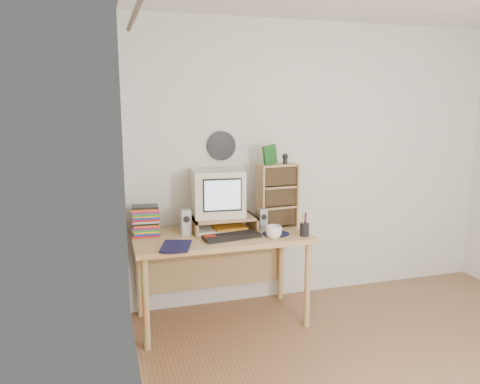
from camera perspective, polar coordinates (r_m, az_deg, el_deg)
back_wall at (r=4.38m, az=9.56°, el=3.57°), size 3.50×0.00×3.50m
left_wall at (r=2.22m, az=-11.66°, el=-3.54°), size 0.00×3.50×3.50m
curtain at (r=2.72m, az=-11.66°, el=-3.10°), size 0.00×2.20×2.20m
wall_disc at (r=4.02m, az=-2.28°, el=5.65°), size 0.25×0.02×0.25m
desk at (r=3.89m, az=-2.57°, el=-6.82°), size 1.40×0.70×0.75m
monitor_riser at (r=3.87m, az=-2.01°, el=-3.37°), size 0.52×0.30×0.12m
crt_monitor at (r=3.86m, az=-2.72°, el=-0.12°), size 0.43×0.43×0.38m
speaker_left at (r=3.78m, az=-6.64°, el=-3.63°), size 0.08×0.08×0.21m
speaker_right at (r=3.90m, az=2.75°, el=-3.32°), size 0.07×0.07×0.18m
keyboard at (r=3.67m, az=-1.01°, el=-5.43°), size 0.47×0.21×0.03m
dvd_stack at (r=3.79m, az=-11.41°, el=-3.10°), size 0.22×0.16×0.29m
cd_rack at (r=3.98m, az=4.53°, el=-0.41°), size 0.33×0.19×0.54m
mug at (r=3.67m, az=4.14°, el=-4.89°), size 0.13×0.13×0.10m
diary at (r=3.48m, az=-9.52°, el=-6.35°), size 0.30×0.25×0.05m
mousepad at (r=3.80m, az=4.39°, el=-5.10°), size 0.27×0.27×0.00m
pen_cup at (r=3.75m, az=7.87°, el=-4.24°), size 0.08×0.08×0.15m
papers at (r=3.87m, az=-2.52°, el=-4.52°), size 0.30×0.23×0.04m
red_box at (r=3.62m, az=-3.73°, el=-5.58°), size 0.08×0.05×0.04m
game_box at (r=3.91m, az=3.65°, el=4.55°), size 0.13×0.07×0.16m
webcam at (r=3.96m, az=5.52°, el=4.07°), size 0.06×0.06×0.09m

